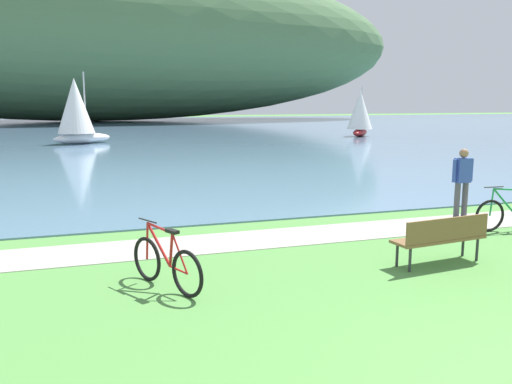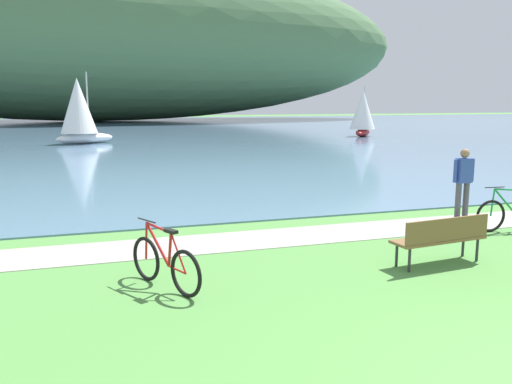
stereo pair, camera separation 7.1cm
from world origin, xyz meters
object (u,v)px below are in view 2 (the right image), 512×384
Objects in this scene: bicycle_leaning_near_bench at (165,263)px; sailboat_nearest_to_shore at (363,113)px; park_bench_near_camera at (442,236)px; bicycle_beside_path at (511,213)px; sailboat_mid_bay at (79,110)px; person_at_shoreline at (463,179)px.

bicycle_leaning_near_bench is 0.41× the size of sailboat_nearest_to_shore.
sailboat_nearest_to_shore reaches higher than park_bench_near_camera.
bicycle_beside_path is at bearing 9.89° from bicycle_leaning_near_bench.
sailboat_nearest_to_shore reaches higher than bicycle_leaning_near_bench.
sailboat_mid_bay reaches higher than bicycle_beside_path.
person_at_shoreline is (-0.15, 1.46, 0.58)m from bicycle_beside_path.
park_bench_near_camera is 34.01m from sailboat_nearest_to_shore.
person_at_shoreline reaches higher than park_bench_near_camera.
person_at_shoreline reaches higher than bicycle_leaning_near_bench.
bicycle_leaning_near_bench is 7.98m from bicycle_beside_path.
person_at_shoreline is at bearing -114.18° from sailboat_nearest_to_shore.
person_at_shoreline is 27.95m from sailboat_mid_bay.
sailboat_mid_bay is (-9.22, 27.87, 1.84)m from bicycle_beside_path.
park_bench_near_camera is 1.08× the size of person_at_shoreline.
park_bench_near_camera is at bearing -151.54° from bicycle_beside_path.
park_bench_near_camera is 0.39× the size of sailboat_mid_bay.
sailboat_nearest_to_shore is at bearing 2.36° from sailboat_mid_bay.
person_at_shoreline is at bearing 20.15° from bicycle_leaning_near_bench.
bicycle_beside_path is 29.41m from sailboat_mid_bay.
bicycle_leaning_near_bench is 0.94× the size of person_at_shoreline.
person_at_shoreline is (2.91, 3.12, 0.46)m from park_bench_near_camera.
person_at_shoreline is 29.93m from sailboat_nearest_to_shore.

